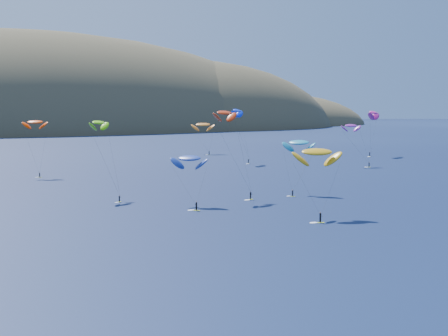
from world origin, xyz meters
The scene contains 11 objects.
island centered at (39.40, 562.36, -10.74)m, with size 730.00×300.00×210.00m.
kitesurfer_1 centered at (-42.43, 163.12, 18.04)m, with size 8.59×8.05×20.25m.
kitesurfer_2 centered at (-1.72, 59.94, 13.74)m, with size 11.23×12.59×16.61m.
kitesurfer_3 centered at (-36.24, 107.33, 19.23)m, with size 7.36×14.56×21.19m.
kitesurfer_4 centered at (39.49, 174.19, 21.31)m, with size 9.72×10.30×23.94m.
kitesurfer_5 centered at (13.95, 90.52, 13.66)m, with size 10.26×10.79×16.12m.
kitesurfer_6 centered at (73.88, 144.29, 15.58)m, with size 8.32×11.69×17.80m.
kitesurfer_8 centered at (113.03, 177.55, 20.04)m, with size 12.43×10.88×23.26m.
kitesurfer_9 centered at (-7.70, 92.11, 21.70)m, with size 8.99×10.20×23.93m.
kitesurfer_10 centered at (-20.24, 86.06, 11.09)m, with size 9.25×14.61×13.57m.
kitesurfer_11 centered at (47.55, 224.71, 14.08)m, with size 11.89×14.71×17.11m.
Camera 1 is at (-79.71, -50.25, 24.02)m, focal length 50.00 mm.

